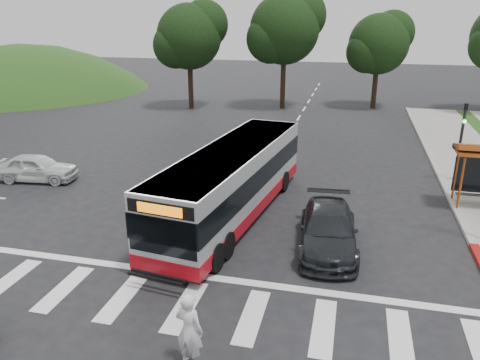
% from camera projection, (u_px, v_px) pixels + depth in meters
% --- Properties ---
extents(ground, '(140.00, 140.00, 0.00)m').
position_uv_depth(ground, '(229.00, 233.00, 18.23)').
color(ground, black).
rests_on(ground, ground).
extents(curb_east, '(0.30, 40.00, 0.15)m').
position_uv_depth(curb_east, '(443.00, 182.00, 23.51)').
color(curb_east, '#9E9991').
rests_on(curb_east, ground).
extents(hillside_nw, '(44.00, 44.00, 10.00)m').
position_uv_depth(hillside_nw, '(25.00, 89.00, 52.85)').
color(hillside_nw, '#1A4114').
rests_on(hillside_nw, ground).
extents(crosswalk_ladder, '(18.00, 2.60, 0.01)m').
position_uv_depth(crosswalk_ladder, '(185.00, 306.00, 13.65)').
color(crosswalk_ladder, silver).
rests_on(crosswalk_ladder, ground).
extents(traffic_signal_ne_short, '(0.18, 0.37, 4.00)m').
position_uv_depth(traffic_signal_ne_short, '(462.00, 134.00, 23.01)').
color(traffic_signal_ne_short, black).
rests_on(traffic_signal_ne_short, ground).
extents(tree_north_a, '(6.60, 6.15, 10.17)m').
position_uv_depth(tree_north_a, '(286.00, 28.00, 40.19)').
color(tree_north_a, black).
rests_on(tree_north_a, ground).
extents(tree_north_b, '(5.72, 5.33, 8.43)m').
position_uv_depth(tree_north_b, '(380.00, 43.00, 40.64)').
color(tree_north_b, black).
rests_on(tree_north_b, ground).
extents(tree_north_c, '(6.16, 5.74, 9.30)m').
position_uv_depth(tree_north_c, '(190.00, 36.00, 40.36)').
color(tree_north_c, black).
rests_on(tree_north_c, ground).
extents(transit_bus, '(3.94, 11.62, 2.94)m').
position_uv_depth(transit_bus, '(232.00, 183.00, 19.28)').
color(transit_bus, '#B8BBBE').
rests_on(transit_bus, ground).
extents(pedestrian, '(0.80, 0.61, 1.98)m').
position_uv_depth(pedestrian, '(189.00, 330.00, 11.09)').
color(pedestrian, silver).
rests_on(pedestrian, ground).
extents(dark_sedan, '(2.39, 5.10, 1.44)m').
position_uv_depth(dark_sedan, '(328.00, 230.00, 16.87)').
color(dark_sedan, '#212427').
rests_on(dark_sedan, ground).
extents(west_car_white, '(4.25, 2.14, 1.39)m').
position_uv_depth(west_car_white, '(36.00, 168.00, 23.75)').
color(west_car_white, silver).
rests_on(west_car_white, ground).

